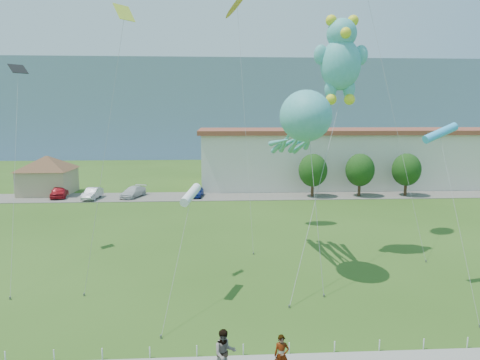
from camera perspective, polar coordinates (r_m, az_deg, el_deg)
name	(u,v)px	position (r m, az deg, el deg)	size (l,w,h in m)	color
ground	(263,339)	(21.17, 3.09, -20.36)	(160.00, 160.00, 0.00)	#2E5016
parking_strip	(233,196)	(54.40, -0.97, -2.16)	(70.00, 6.00, 0.06)	#59544C
hill_ridge	(222,108)	(138.42, -2.41, 9.62)	(160.00, 50.00, 25.00)	gray
pavilion	(47,171)	(60.91, -24.29, 1.09)	(9.20, 9.20, 5.00)	tan
warehouse	(403,156)	(68.70, 20.95, 2.99)	(61.00, 15.00, 8.20)	beige
rope_fence	(266,349)	(19.92, 3.53, -21.54)	(26.05, 0.05, 0.50)	white
tree_near	(313,170)	(54.20, 9.69, 1.28)	(3.60, 3.60, 5.47)	#3F2B19
tree_mid	(360,170)	(55.85, 15.70, 1.29)	(3.60, 3.60, 5.47)	#3F2B19
tree_far	(406,170)	(58.08, 21.31, 1.29)	(3.60, 3.60, 5.47)	#3F2B19
pedestrian_left	(282,355)	(18.25, 5.56, -22.20)	(0.59, 0.39, 1.63)	gray
pedestrian_right	(225,353)	(18.03, -2.06, -22.06)	(0.93, 0.72, 1.91)	gray
parked_car_red	(60,191)	(57.98, -22.93, -1.38)	(1.79, 4.45, 1.52)	red
parked_car_silver	(92,193)	(55.44, -19.08, -1.70)	(1.42, 4.07, 1.34)	#AAA8AF
parked_car_white	(133,192)	(55.23, -14.08, -1.54)	(1.81, 4.46, 1.29)	silver
parked_car_blue	(197,192)	(54.01, -5.82, -1.57)	(1.48, 3.69, 1.26)	navy
octopus_kite	(302,125)	(27.53, 8.28, 7.22)	(3.14, 9.42, 11.77)	teal
teddy_bear_kite	(341,58)	(31.81, 13.30, 15.57)	(6.88, 10.13, 17.09)	teal
small_kite_orange	(238,9)	(39.03, -0.32, 21.87)	(1.80, 8.46, 20.38)	gold
small_kite_cyan	(441,134)	(27.55, 25.17, 5.53)	(0.56, 6.64, 9.66)	#36B1F6
small_kite_yellow	(119,50)	(26.44, -15.85, 16.32)	(3.15, 2.94, 16.48)	#D9EA37
small_kite_white	(191,195)	(23.82, -6.61, -2.06)	(1.51, 5.89, 6.33)	white
small_kite_black	(17,93)	(34.06, -27.58, 10.19)	(3.17, 9.56, 13.96)	black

